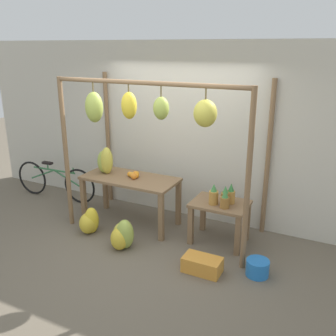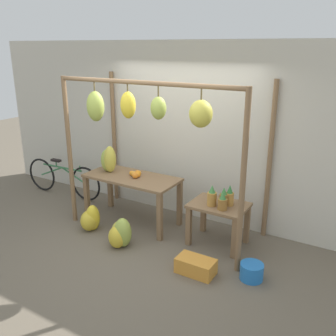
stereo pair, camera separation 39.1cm
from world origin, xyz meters
name	(u,v)px [view 2 (the right image)]	position (x,y,z in m)	size (l,w,h in m)	color
ground_plane	(138,248)	(0.00, 0.00, 0.00)	(20.00, 20.00, 0.00)	#665B4C
shop_wall_back	(186,132)	(0.00, 1.39, 1.40)	(8.00, 0.08, 2.80)	beige
stall_awning	(151,125)	(-0.01, 0.40, 1.69)	(2.86, 1.25, 2.30)	brown
display_table_main	(132,184)	(-0.55, 0.66, 0.65)	(1.49, 0.69, 0.77)	brown
display_table_side	(219,213)	(0.90, 0.71, 0.48)	(0.79, 0.58, 0.61)	brown
banana_pile_on_table	(109,160)	(-1.00, 0.66, 0.97)	(0.29, 0.25, 0.43)	gold
orange_pile	(135,174)	(-0.50, 0.69, 0.81)	(0.21, 0.24, 0.10)	orange
pineapple_cluster	(221,198)	(0.96, 0.65, 0.73)	(0.33, 0.31, 0.30)	#B27F38
banana_pile_ground_left	(91,219)	(-0.94, 0.10, 0.17)	(0.35, 0.38, 0.41)	yellow
banana_pile_ground_right	(121,234)	(-0.25, -0.06, 0.18)	(0.40, 0.41, 0.43)	#9EB247
fruit_crate_white	(196,266)	(0.97, -0.12, 0.10)	(0.48, 0.27, 0.20)	orange
blue_bucket	(252,271)	(1.61, 0.12, 0.10)	(0.28, 0.28, 0.21)	blue
parked_bicycle	(63,178)	(-2.34, 0.90, 0.34)	(1.74, 0.12, 0.69)	black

